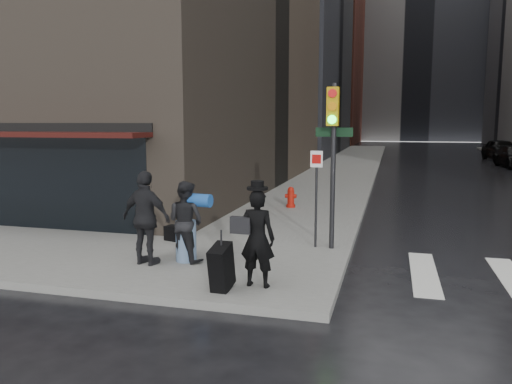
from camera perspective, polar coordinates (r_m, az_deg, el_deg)
ground at (r=9.93m, az=-1.88°, el=-9.30°), size 140.00×140.00×0.00m
sidewalk_left at (r=36.28m, az=10.81°, el=3.29°), size 4.00×50.00×0.15m
bldg_left_far at (r=73.48m, az=2.82°, el=15.83°), size 22.00×20.00×26.00m
bldg_distant at (r=88.09m, az=17.91°, el=16.12°), size 40.00×12.00×32.00m
storefront at (r=14.74m, az=-26.51°, el=2.77°), size 8.40×1.11×2.83m
man_overcoat at (r=8.48m, az=-0.69°, el=-5.81°), size 0.99×0.92×1.86m
man_jeans at (r=10.17m, az=-8.03°, el=-3.31°), size 1.14×0.87×1.64m
man_greycoat at (r=10.03m, az=-12.44°, el=-2.93°), size 1.15×0.64×1.86m
traffic_light at (r=10.96m, az=8.62°, el=5.49°), size 0.91×0.43×3.63m
fire_hydrant at (r=16.55m, az=4.00°, el=-0.70°), size 0.38×0.30×0.68m
parked_car_4 at (r=43.32m, az=26.21°, el=4.36°), size 2.46×5.05×1.66m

